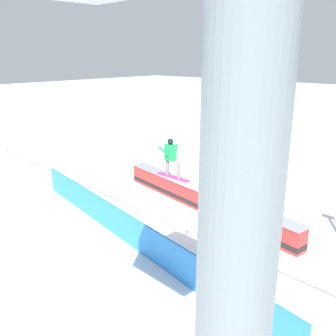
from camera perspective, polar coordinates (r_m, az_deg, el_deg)
The scene contains 4 objects.
ground_plane at distance 12.95m, azimuth 5.16°, elevation -6.27°, with size 120.00×120.00×0.00m, color white.
grind_box at distance 12.82m, azimuth 5.20°, elevation -4.88°, with size 7.76×1.85×0.74m.
snowboarder at distance 13.64m, azimuth 0.48°, elevation 1.80°, with size 1.54×0.42×1.44m.
safety_fence at distance 10.51m, azimuth -6.00°, elevation -9.35°, with size 11.04×0.06×0.90m, color #2F88E6.
Camera 1 is at (-7.08, 9.57, 5.10)m, focal length 39.86 mm.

